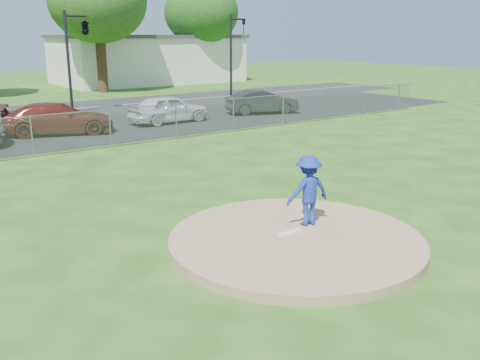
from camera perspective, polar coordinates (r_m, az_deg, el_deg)
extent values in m
plane|color=#224C10|center=(19.73, -13.94, 2.13)|extent=(120.00, 120.00, 0.00)
cylinder|color=#9D7856|center=(11.48, 5.97, -6.46)|extent=(5.40, 5.40, 0.20)
cube|color=white|center=(11.58, 5.32, -5.62)|extent=(0.60, 0.15, 0.04)
cube|color=gray|center=(21.42, -16.16, 5.04)|extent=(40.00, 0.06, 1.50)
cube|color=black|center=(25.75, -19.60, 4.72)|extent=(50.00, 8.00, 0.01)
cube|color=#242426|center=(32.93, -23.53, 6.47)|extent=(60.00, 7.00, 0.01)
cube|color=beige|center=(51.44, -9.74, 12.47)|extent=(16.00, 9.00, 4.00)
cube|color=#3F3F42|center=(51.39, -9.85, 14.87)|extent=(16.40, 9.40, 0.30)
cylinder|color=#362113|center=(43.07, -14.54, 12.07)|extent=(0.76, 0.76, 4.55)
ellipsoid|color=#204F15|center=(43.08, -14.95, 17.99)|extent=(7.28, 7.28, 6.19)
cylinder|color=#392114|center=(50.81, -4.05, 12.73)|extent=(0.74, 0.74, 4.20)
ellipsoid|color=#184913|center=(50.80, -4.14, 17.37)|extent=(6.72, 6.72, 5.71)
cylinder|color=black|center=(31.58, -17.82, 11.79)|extent=(0.16, 0.16, 5.60)
cylinder|color=black|center=(31.76, -17.14, 16.38)|extent=(1.20, 0.12, 0.12)
imported|color=black|center=(31.91, -16.23, 15.54)|extent=(0.53, 2.48, 1.00)
cylinder|color=black|center=(36.66, -0.98, 12.88)|extent=(0.16, 0.16, 5.60)
cylinder|color=black|center=(36.99, -0.20, 16.78)|extent=(1.20, 0.12, 0.12)
imported|color=black|center=(37.27, 0.42, 16.00)|extent=(0.16, 0.20, 1.00)
imported|color=navy|center=(11.94, 7.28, -1.11)|extent=(1.11, 0.76, 1.59)
imported|color=#5E1E17|center=(25.33, -18.85, 6.24)|extent=(5.20, 3.50, 1.40)
imported|color=silver|center=(27.40, -7.62, 7.54)|extent=(4.16, 1.83, 1.40)
imported|color=black|center=(30.38, 2.37, 8.34)|extent=(4.25, 2.61, 1.32)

